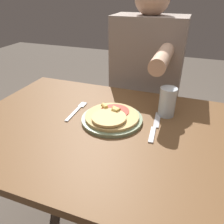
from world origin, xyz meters
TOP-DOWN VIEW (x-y plane):
  - dining_table at (0.00, 0.00)m, footprint 1.20×0.76m
  - plate at (-0.03, 0.05)m, footprint 0.25×0.25m
  - pizza at (-0.03, 0.05)m, footprint 0.22×0.22m
  - fork at (-0.20, 0.08)m, footprint 0.03×0.18m
  - knife at (0.14, 0.06)m, footprint 0.03×0.22m
  - drinking_glass at (0.17, 0.18)m, footprint 0.07×0.07m
  - person_diner at (-0.00, 0.56)m, footprint 0.39×0.52m

SIDE VIEW (x-z plane):
  - dining_table at x=0.00m, z-range 0.26..1.00m
  - person_diner at x=0.00m, z-range 0.11..1.38m
  - fork at x=-0.20m, z-range 0.75..0.75m
  - knife at x=0.14m, z-range 0.75..0.75m
  - plate at x=-0.03m, z-range 0.75..0.76m
  - pizza at x=-0.03m, z-range 0.75..0.79m
  - drinking_glass at x=0.17m, z-range 0.75..0.87m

